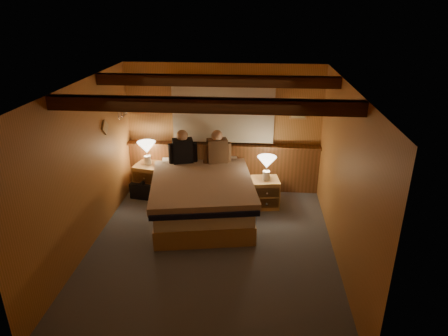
# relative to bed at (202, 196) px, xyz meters

# --- Properties ---
(floor) EXTENTS (4.20, 4.20, 0.00)m
(floor) POSITION_rel_bed_xyz_m (0.26, -0.95, -0.37)
(floor) COLOR #4E525D
(floor) RESTS_ON ground
(ceiling) EXTENTS (4.20, 4.20, 0.00)m
(ceiling) POSITION_rel_bed_xyz_m (0.26, -0.95, 2.03)
(ceiling) COLOR #DF9C53
(ceiling) RESTS_ON wall_back
(wall_back) EXTENTS (3.60, 0.00, 3.60)m
(wall_back) POSITION_rel_bed_xyz_m (0.26, 1.15, 0.83)
(wall_back) COLOR #C48046
(wall_back) RESTS_ON floor
(wall_left) EXTENTS (0.00, 4.20, 4.20)m
(wall_left) POSITION_rel_bed_xyz_m (-1.54, -0.95, 0.83)
(wall_left) COLOR #C48046
(wall_left) RESTS_ON floor
(wall_right) EXTENTS (0.00, 4.20, 4.20)m
(wall_right) POSITION_rel_bed_xyz_m (2.06, -0.95, 0.83)
(wall_right) COLOR #C48046
(wall_right) RESTS_ON floor
(wall_front) EXTENTS (3.60, 0.00, 3.60)m
(wall_front) POSITION_rel_bed_xyz_m (0.26, -3.05, 0.83)
(wall_front) COLOR #C48046
(wall_front) RESTS_ON floor
(wainscot) EXTENTS (3.60, 0.23, 0.94)m
(wainscot) POSITION_rel_bed_xyz_m (0.26, 1.09, 0.12)
(wainscot) COLOR brown
(wainscot) RESTS_ON wall_back
(curtain_window) EXTENTS (2.18, 0.09, 1.11)m
(curtain_window) POSITION_rel_bed_xyz_m (0.26, 1.08, 1.15)
(curtain_window) COLOR #4A2612
(curtain_window) RESTS_ON wall_back
(ceiling_beams) EXTENTS (3.60, 1.65, 0.16)m
(ceiling_beams) POSITION_rel_bed_xyz_m (0.26, -0.80, 1.94)
(ceiling_beams) COLOR #4A2612
(ceiling_beams) RESTS_ON ceiling
(coat_rail) EXTENTS (0.05, 0.55, 0.24)m
(coat_rail) POSITION_rel_bed_xyz_m (-1.46, 0.63, 1.30)
(coat_rail) COLOR silver
(coat_rail) RESTS_ON wall_left
(framed_print) EXTENTS (0.30, 0.04, 0.25)m
(framed_print) POSITION_rel_bed_xyz_m (1.61, 1.13, 1.18)
(framed_print) COLOR tan
(framed_print) RESTS_ON wall_back
(bed) EXTENTS (1.92, 2.32, 0.71)m
(bed) POSITION_rel_bed_xyz_m (0.00, 0.00, 0.00)
(bed) COLOR #B47E4D
(bed) RESTS_ON floor
(nightstand_left) EXTENTS (0.62, 0.58, 0.59)m
(nightstand_left) POSITION_rel_bed_xyz_m (-1.08, 0.79, -0.07)
(nightstand_left) COLOR #B47E4D
(nightstand_left) RESTS_ON floor
(nightstand_right) EXTENTS (0.53, 0.49, 0.52)m
(nightstand_right) POSITION_rel_bed_xyz_m (1.05, 0.45, -0.11)
(nightstand_right) COLOR #B47E4D
(nightstand_right) RESTS_ON floor
(lamp_left) EXTENTS (0.34, 0.34, 0.44)m
(lamp_left) POSITION_rel_bed_xyz_m (-1.12, 0.79, 0.53)
(lamp_left) COLOR silver
(lamp_left) RESTS_ON nightstand_left
(lamp_right) EXTENTS (0.33, 0.33, 0.43)m
(lamp_right) POSITION_rel_bed_xyz_m (1.07, 0.44, 0.45)
(lamp_right) COLOR silver
(lamp_right) RESTS_ON nightstand_right
(person_left) EXTENTS (0.51, 0.29, 0.63)m
(person_left) POSITION_rel_bed_xyz_m (-0.43, 0.66, 0.59)
(person_left) COLOR black
(person_left) RESTS_ON bed
(person_right) EXTENTS (0.50, 0.29, 0.63)m
(person_right) POSITION_rel_bed_xyz_m (0.18, 0.72, 0.58)
(person_right) COLOR #4D331E
(person_right) RESTS_ON bed
(duffel_bag) EXTENTS (0.53, 0.37, 0.35)m
(duffel_bag) POSITION_rel_bed_xyz_m (-1.16, 0.62, -0.22)
(duffel_bag) COLOR black
(duffel_bag) RESTS_ON floor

